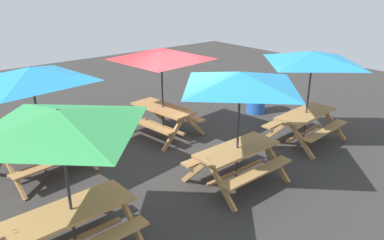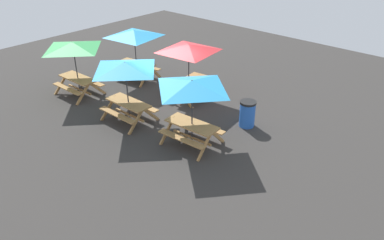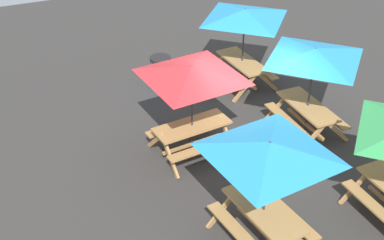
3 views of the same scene
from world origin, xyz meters
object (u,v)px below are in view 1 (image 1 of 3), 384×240
picnic_table_3 (240,88)px  picnic_table_4 (60,131)px  picnic_table_1 (312,64)px  trash_bin_blue (256,97)px  picnic_table_2 (32,83)px  picnic_table_0 (161,60)px

picnic_table_3 → picnic_table_4: 3.38m
picnic_table_1 → trash_bin_blue: 2.77m
picnic_table_1 → picnic_table_2: size_ratio=0.83×
picnic_table_0 → picnic_table_2: 3.16m
picnic_table_2 → trash_bin_blue: 6.54m
picnic_table_2 → picnic_table_4: (-0.52, -2.78, 0.00)m
picnic_table_3 → trash_bin_blue: picnic_table_3 is taller
picnic_table_1 → picnic_table_3: same height
picnic_table_2 → trash_bin_blue: size_ratio=2.86×
picnic_table_4 → trash_bin_blue: picnic_table_4 is taller
picnic_table_0 → picnic_table_2: (-3.16, -0.11, 0.00)m
picnic_table_1 → picnic_table_3: bearing=-177.3°
picnic_table_2 → picnic_table_4: bearing=-108.4°
picnic_table_2 → picnic_table_3: size_ratio=1.20×
picnic_table_1 → trash_bin_blue: size_ratio=2.38×
picnic_table_1 → picnic_table_0: bearing=129.5°
picnic_table_3 → picnic_table_4: same height
picnic_table_2 → picnic_table_3: 4.04m
picnic_table_3 → picnic_table_4: bearing=177.8°
picnic_table_1 → picnic_table_3: 2.84m
picnic_table_0 → picnic_table_3: bearing=167.2°
trash_bin_blue → picnic_table_0: bearing=172.9°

